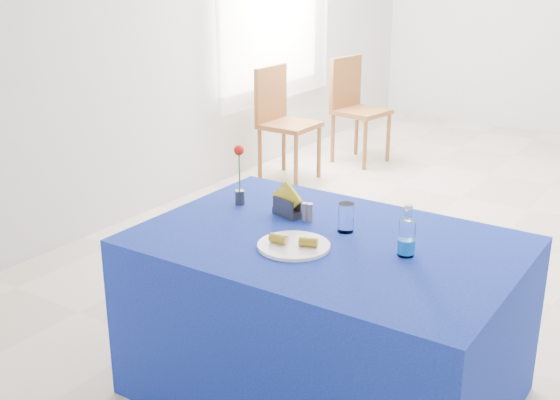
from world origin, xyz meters
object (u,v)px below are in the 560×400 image
object	(u,v)px
plate	(294,246)
water_bottle	(407,239)
chair_win_b	(354,102)
blue_table	(326,317)
chair_win_a	(281,115)

from	to	relation	value
plate	water_bottle	distance (m)	0.46
plate	chair_win_b	size ratio (longest dim) A/B	0.30
blue_table	chair_win_a	xyz separation A→B (m)	(-1.98, 2.65, 0.19)
plate	water_bottle	world-z (taller)	water_bottle
water_bottle	chair_win_b	world-z (taller)	chair_win_b
plate	chair_win_a	bearing A→B (deg)	124.25
blue_table	chair_win_b	bearing A→B (deg)	115.99
plate	blue_table	xyz separation A→B (m)	(0.07, 0.16, -0.39)
water_bottle	chair_win_b	bearing A→B (deg)	120.58
chair_win_a	chair_win_b	bearing A→B (deg)	-17.10
blue_table	chair_win_a	world-z (taller)	chair_win_a
plate	chair_win_b	distance (m)	4.02
blue_table	chair_win_b	world-z (taller)	chair_win_b
chair_win_a	chair_win_b	world-z (taller)	chair_win_b
plate	chair_win_a	distance (m)	3.40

